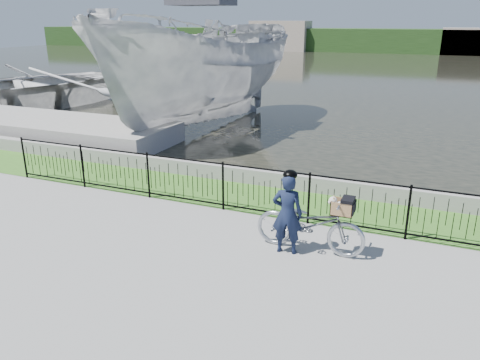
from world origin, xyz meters
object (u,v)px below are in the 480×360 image
at_px(bicycle_rig, 311,223).
at_px(boat_near, 203,71).
at_px(dock, 47,128).
at_px(cyclist, 287,212).
at_px(boat_far, 24,87).

distance_m(bicycle_rig, boat_near, 10.81).
bearing_deg(dock, boat_near, 34.66).
relative_size(bicycle_rig, cyclist, 1.28).
bearing_deg(boat_near, cyclist, -54.89).
xyz_separation_m(dock, bicycle_rig, (11.35, -5.10, 0.20)).
relative_size(bicycle_rig, boat_far, 0.18).
xyz_separation_m(dock, cyclist, (10.96, -5.33, 0.45)).
height_order(bicycle_rig, boat_near, boat_near).
bearing_deg(dock, cyclist, -25.93).
distance_m(bicycle_rig, cyclist, 0.52).
bearing_deg(dock, bicycle_rig, -24.20).
relative_size(dock, bicycle_rig, 4.82).
bearing_deg(boat_near, dock, -145.34).
xyz_separation_m(bicycle_rig, boat_far, (-16.94, 9.46, 0.48)).
bearing_deg(boat_far, cyclist, -30.35).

